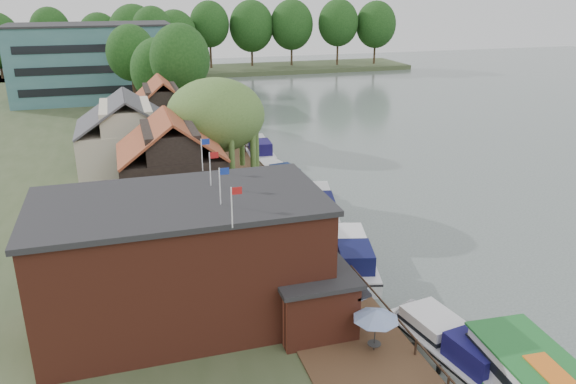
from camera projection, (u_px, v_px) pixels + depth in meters
ground at (425, 284)px, 37.58m from camera, size 260.00×260.00×0.00m
land_bank at (14, 166)px, 60.68m from camera, size 50.00×140.00×1.00m
quay_deck at (271, 226)px, 44.02m from camera, size 6.00×50.00×0.10m
quay_rail at (302, 215)px, 45.06m from camera, size 0.20×49.00×1.00m
pub at (218, 255)px, 31.27m from camera, size 20.00×11.00×7.30m
hotel_block at (92, 62)px, 92.04m from camera, size 25.40×12.40×12.30m
cottage_a at (172, 168)px, 44.27m from camera, size 8.60×7.60×8.50m
cottage_b at (128, 140)px, 52.44m from camera, size 9.60×8.60×8.50m
cottage_c at (163, 117)px, 61.62m from camera, size 7.60×7.60×8.50m
willow at (217, 137)px, 49.66m from camera, size 8.60×8.60×10.43m
umbrella_0 at (375, 330)px, 28.53m from camera, size 2.39×2.39×2.38m
umbrella_1 at (350, 302)px, 31.06m from camera, size 2.29×2.29×2.38m
umbrella_2 at (316, 279)px, 33.53m from camera, size 2.36×2.36×2.38m
umbrella_3 at (317, 259)px, 35.96m from camera, size 2.00×2.00×2.38m
umbrella_4 at (287, 233)px, 39.78m from camera, size 1.95×1.95×2.38m
umbrella_5 at (286, 226)px, 40.99m from camera, size 2.17×2.17×2.38m
umbrella_6 at (269, 203)px, 45.24m from camera, size 2.04×2.04×2.38m
cruiser_0 at (451, 342)px, 29.41m from camera, size 4.67×10.14×2.36m
cruiser_1 at (351, 252)px, 39.35m from camera, size 5.76×10.59×2.45m
cruiser_2 at (318, 202)px, 48.53m from camera, size 5.54×10.42×2.41m
cruiser_3 at (277, 173)px, 56.44m from camera, size 4.66×9.77×2.25m
cruiser_4 at (257, 147)px, 65.04m from camera, size 3.91×10.26×2.45m
bank_tree_0 at (181, 79)px, 70.22m from camera, size 7.40×7.40×13.68m
bank_tree_1 at (160, 81)px, 75.43m from camera, size 7.54×7.54×11.59m
bank_tree_2 at (133, 70)px, 81.02m from camera, size 6.96×6.96×12.89m
bank_tree_3 at (119, 55)px, 101.84m from camera, size 8.69×8.69×12.19m
bank_tree_4 at (154, 45)px, 108.15m from camera, size 7.67×7.67×14.48m
bank_tree_5 at (147, 49)px, 115.20m from camera, size 8.91×8.91×11.62m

